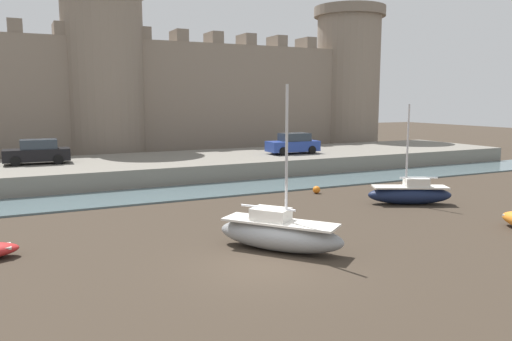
# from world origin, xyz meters

# --- Properties ---
(ground_plane) EXTENTS (160.00, 160.00, 0.00)m
(ground_plane) POSITION_xyz_m (0.00, 0.00, 0.00)
(ground_plane) COLOR #382D23
(water_channel) EXTENTS (80.00, 4.50, 0.10)m
(water_channel) POSITION_xyz_m (0.00, 13.54, 0.05)
(water_channel) COLOR slate
(water_channel) RESTS_ON ground
(quay_road) EXTENTS (63.09, 10.00, 1.24)m
(quay_road) POSITION_xyz_m (0.00, 20.79, 0.62)
(quay_road) COLOR slate
(quay_road) RESTS_ON ground
(castle) EXTENTS (58.61, 7.52, 18.15)m
(castle) POSITION_xyz_m (-0.00, 30.53, 6.72)
(castle) COLOR gray
(castle) RESTS_ON ground
(sailboat_near_channel_right) EXTENTS (4.10, 4.69, 6.02)m
(sailboat_near_channel_right) POSITION_xyz_m (1.23, 1.25, 0.64)
(sailboat_near_channel_right) COLOR gray
(sailboat_near_channel_right) RESTS_ON ground
(sailboat_near_channel_left) EXTENTS (4.48, 3.05, 5.25)m
(sailboat_near_channel_left) POSITION_xyz_m (11.34, 5.41, 0.57)
(sailboat_near_channel_left) COLOR #141E3D
(sailboat_near_channel_left) RESTS_ON ground
(mooring_buoy_near_shore) EXTENTS (0.44, 0.44, 0.44)m
(mooring_buoy_near_shore) POSITION_xyz_m (8.54, 10.11, 0.22)
(mooring_buoy_near_shore) COLOR orange
(mooring_buoy_near_shore) RESTS_ON ground
(car_quay_west) EXTENTS (4.15, 1.98, 1.62)m
(car_quay_west) POSITION_xyz_m (12.48, 19.67, 2.02)
(car_quay_west) COLOR #263F99
(car_quay_west) RESTS_ON quay_road
(car_quay_centre_west) EXTENTS (4.15, 1.98, 1.62)m
(car_quay_centre_west) POSITION_xyz_m (-5.96, 21.62, 2.02)
(car_quay_centre_west) COLOR black
(car_quay_centre_west) RESTS_ON quay_road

